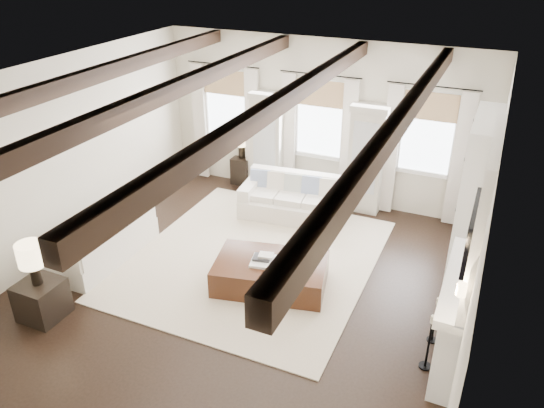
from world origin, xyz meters
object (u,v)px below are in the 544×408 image
at_px(ottoman, 271,274).
at_px(side_table_back, 242,170).
at_px(side_table_front, 42,300).
at_px(sofa_left, 105,240).
at_px(sofa_back, 292,200).

height_order(ottoman, side_table_back, side_table_back).
xyz_separation_m(side_table_front, side_table_back, (0.52, 5.21, 0.01)).
relative_size(side_table_front, side_table_back, 0.97).
xyz_separation_m(sofa_left, side_table_back, (0.71, 3.63, -0.05)).
relative_size(sofa_left, side_table_back, 3.32).
relative_size(sofa_back, sofa_left, 1.02).
bearing_deg(sofa_back, sofa_left, -130.51).
height_order(sofa_left, side_table_front, sofa_left).
distance_m(sofa_left, ottoman, 2.87).
bearing_deg(ottoman, sofa_left, 175.52).
height_order(ottoman, side_table_front, side_table_front).
bearing_deg(side_table_back, sofa_back, -31.64).
bearing_deg(sofa_back, side_table_back, 148.36).
relative_size(ottoman, side_table_front, 2.97).
distance_m(sofa_left, side_table_front, 1.59).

